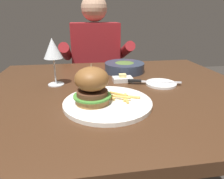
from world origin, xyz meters
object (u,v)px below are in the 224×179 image
Objects in this scene: wine_glass at (53,50)px; soup_bowl at (124,67)px; burger_sandwich at (92,85)px; main_plate at (108,103)px; diner_person at (96,76)px; table_knife at (149,81)px; bread_plate at (161,84)px; butter_dish at (122,79)px.

wine_glass is 0.41m from soup_bowl.
soup_bowl is at bearing 64.32° from burger_sandwich.
main_plate is 0.35m from wine_glass.
diner_person reaches higher than wine_glass.
burger_sandwich reaches higher than table_knife.
table_knife is 0.20× the size of diner_person.
wine_glass is 0.44m from table_knife.
table_knife is (0.21, 0.19, 0.01)m from main_plate.
soup_bowl reaches higher than main_plate.
diner_person is (-0.24, 0.76, -0.18)m from bread_plate.
diner_person is at bearing 103.91° from table_knife.
butter_dish is at bearing 67.34° from main_plate.
main_plate is 1.32× the size of table_knife.
soup_bowl is (0.20, 0.42, -0.05)m from burger_sandwich.
butter_dish reaches higher than bread_plate.
wine_glass is 0.49m from bread_plate.
wine_glass reaches higher than burger_sandwich.
table_knife is at bearing -8.20° from wine_glass.
wine_glass is at bearing 171.80° from table_knife.
diner_person is (0.08, 0.94, -0.25)m from burger_sandwich.
wine_glass is 0.17× the size of diner_person.
soup_bowl reaches higher than bread_plate.
burger_sandwich is at bearing -150.54° from bread_plate.
wine_glass reaches higher than main_plate.
bread_plate is 0.58× the size of table_knife.
butter_dish is 0.17m from soup_bowl.
burger_sandwich reaches higher than butter_dish.
butter_dish is at bearing -83.76° from diner_person.
table_knife is (0.27, 0.19, -0.06)m from burger_sandwich.
wine_glass is (-0.15, 0.25, 0.08)m from burger_sandwich.
bread_plate is (0.46, -0.07, -0.15)m from wine_glass.
table_knife is at bearing -76.09° from diner_person.
table_knife is (-0.05, 0.01, 0.01)m from bread_plate.
soup_bowl is 0.57m from diner_person.
table_knife is at bearing 35.66° from burger_sandwich.
butter_dish is at bearing 155.03° from bread_plate.
wine_glass reaches higher than butter_dish.
bread_plate is at bearing 29.46° from burger_sandwich.
burger_sandwich is at bearing -94.94° from diner_person.
diner_person is (-0.07, 0.69, -0.19)m from butter_dish.
table_knife is at bearing -29.48° from butter_dish.
table_knife is 1.09× the size of soup_bowl.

